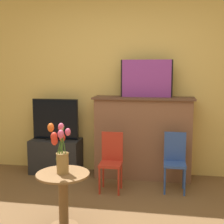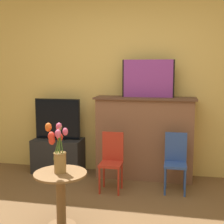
# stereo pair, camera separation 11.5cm
# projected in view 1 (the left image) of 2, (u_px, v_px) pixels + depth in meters

# --- Properties ---
(wall_back) EXTENTS (8.00, 0.06, 2.70)m
(wall_back) POSITION_uv_depth(u_px,v_px,m) (126.00, 78.00, 4.38)
(wall_back) COLOR #E0BC66
(wall_back) RESTS_ON ground
(fireplace_mantel) EXTENTS (1.34, 0.39, 1.11)m
(fireplace_mantel) POSITION_uv_depth(u_px,v_px,m) (143.00, 136.00, 4.24)
(fireplace_mantel) COLOR brown
(fireplace_mantel) RESTS_ON ground
(painting) EXTENTS (0.69, 0.03, 0.50)m
(painting) POSITION_uv_depth(u_px,v_px,m) (146.00, 78.00, 4.13)
(painting) COLOR black
(painting) RESTS_ON fireplace_mantel
(tv_stand) EXTENTS (0.70, 0.37, 0.48)m
(tv_stand) POSITION_uv_depth(u_px,v_px,m) (56.00, 156.00, 4.47)
(tv_stand) COLOR #232326
(tv_stand) RESTS_ON ground
(tv_monitor) EXTENTS (0.66, 0.12, 0.58)m
(tv_monitor) POSITION_uv_depth(u_px,v_px,m) (55.00, 120.00, 4.40)
(tv_monitor) COLOR black
(tv_monitor) RESTS_ON tv_stand
(chair_red) EXTENTS (0.26, 0.26, 0.71)m
(chair_red) POSITION_uv_depth(u_px,v_px,m) (111.00, 158.00, 3.80)
(chair_red) COLOR #B22D1E
(chair_red) RESTS_ON ground
(chair_blue) EXTENTS (0.26, 0.26, 0.71)m
(chair_blue) POSITION_uv_depth(u_px,v_px,m) (175.00, 158.00, 3.79)
(chair_blue) COLOR #2D4C99
(chair_blue) RESTS_ON ground
(side_table) EXTENTS (0.49, 0.49, 0.53)m
(side_table) POSITION_uv_depth(u_px,v_px,m) (63.00, 193.00, 2.89)
(side_table) COLOR brown
(side_table) RESTS_ON ground
(vase_tulips) EXTENTS (0.20, 0.22, 0.47)m
(vase_tulips) POSITION_uv_depth(u_px,v_px,m) (61.00, 150.00, 2.83)
(vase_tulips) COLOR olive
(vase_tulips) RESTS_ON side_table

